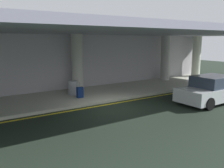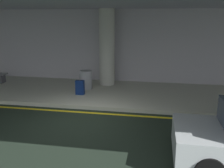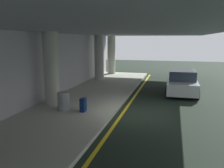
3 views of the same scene
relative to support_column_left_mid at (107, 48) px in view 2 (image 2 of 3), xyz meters
name	(u,v)px [view 2 (image 2 of 3)]	position (x,y,z in m)	size (l,w,h in m)	color
ground_plane	(82,120)	(0.00, -4.38, -1.97)	(60.00, 60.00, 0.00)	black
sidewalk	(102,93)	(0.00, -1.28, -1.90)	(26.00, 4.20, 0.15)	#B3B4A1
lane_stripe_yellow	(87,113)	(0.00, -3.68, -1.97)	(26.00, 0.14, 0.01)	yellow
support_column_left_mid	(107,48)	(0.00, 0.00, 0.00)	(0.76, 0.76, 3.65)	#B0B1A4
ceiling_overhang	(98,3)	(0.00, -1.78, 1.97)	(28.00, 13.20, 0.30)	#8F8EA2
terminal_back_wall	(111,47)	(0.00, 0.97, -0.07)	(26.00, 0.30, 3.80)	#ACA9AE
suitcase_upright_secondary	(80,87)	(-0.80, -1.96, -1.51)	(0.36, 0.22, 0.90)	#0C1F52
trash_bin_steel	(86,80)	(-0.80, -0.99, -1.40)	(0.56, 0.56, 0.85)	gray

